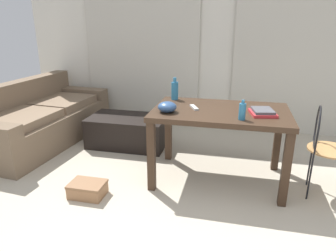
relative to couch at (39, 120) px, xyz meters
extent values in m
plane|color=#B2A893|center=(2.21, -0.74, -0.30)|extent=(7.31, 7.31, 0.00)
cube|color=silver|center=(2.21, 1.18, 0.97)|extent=(5.79, 0.10, 2.54)
cube|color=beige|center=(1.10, 1.10, 0.75)|extent=(1.74, 0.03, 2.11)
cube|color=beige|center=(3.32, 1.10, 0.75)|extent=(1.74, 0.03, 2.11)
cube|color=brown|center=(0.05, 0.00, -0.10)|extent=(1.07, 2.06, 0.40)
cube|color=brown|center=(-0.30, 0.03, 0.30)|extent=(0.37, 2.00, 0.39)
cube|color=brown|center=(0.13, 0.89, 0.18)|extent=(0.91, 0.28, 0.15)
cube|color=#7D664F|center=(0.13, 0.39, 0.15)|extent=(0.72, 0.81, 0.10)
cube|color=#7D664F|center=(0.06, -0.40, 0.15)|extent=(0.72, 0.81, 0.10)
cube|color=black|center=(1.20, 0.14, -0.11)|extent=(0.99, 0.58, 0.38)
cube|color=#382619|center=(2.40, -0.52, 0.42)|extent=(1.30, 0.81, 0.05)
cube|color=#382619|center=(1.80, -0.87, 0.05)|extent=(0.07, 0.07, 0.69)
cube|color=#382619|center=(3.00, -0.87, 0.05)|extent=(0.07, 0.07, 0.69)
cube|color=#382619|center=(1.80, -0.16, 0.05)|extent=(0.07, 0.07, 0.69)
cube|color=#382619|center=(3.00, -0.16, 0.05)|extent=(0.07, 0.07, 0.69)
cylinder|color=#B7844C|center=(3.40, -0.61, 0.16)|extent=(0.40, 0.40, 0.02)
cylinder|color=black|center=(3.24, -0.72, -0.07)|extent=(0.02, 0.02, 0.45)
cylinder|color=black|center=(3.29, -0.45, -0.07)|extent=(0.02, 0.02, 0.45)
torus|color=black|center=(3.26, -0.59, 0.36)|extent=(0.09, 0.39, 0.40)
cylinder|color=black|center=(3.23, -0.75, 0.26)|extent=(0.02, 0.02, 0.19)
cylinder|color=black|center=(3.29, -0.42, 0.26)|extent=(0.02, 0.02, 0.19)
cylinder|color=teal|center=(1.89, -0.22, 0.54)|extent=(0.08, 0.08, 0.19)
cylinder|color=teal|center=(1.89, -0.22, 0.66)|extent=(0.03, 0.03, 0.05)
cylinder|color=teal|center=(2.60, -0.78, 0.51)|extent=(0.06, 0.06, 0.14)
cylinder|color=teal|center=(2.60, -0.78, 0.60)|extent=(0.03, 0.03, 0.03)
ellipsoid|color=#2D4C7A|center=(1.92, -0.71, 0.49)|extent=(0.18, 0.18, 0.10)
cube|color=red|center=(2.79, -0.58, 0.46)|extent=(0.26, 0.29, 0.03)
cube|color=#4C4C51|center=(2.79, -0.58, 0.48)|extent=(0.22, 0.25, 0.02)
cube|color=#B7B7B2|center=(2.14, -0.52, 0.45)|extent=(0.11, 0.17, 0.02)
cube|color=#232326|center=(1.51, 0.29, 0.09)|extent=(0.11, 0.18, 0.02)
cube|color=#996B47|center=(1.25, -1.12, -0.24)|extent=(0.32, 0.23, 0.11)
cube|color=brown|center=(1.25, -1.12, -0.18)|extent=(0.32, 0.23, 0.02)
camera|label=1|loc=(2.55, -3.40, 1.27)|focal=32.84mm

